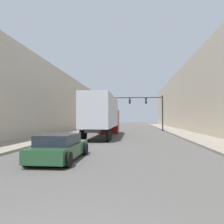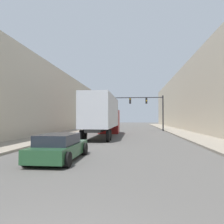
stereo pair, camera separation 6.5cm
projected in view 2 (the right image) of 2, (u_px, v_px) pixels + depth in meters
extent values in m
cube|color=gray|center=(178.00, 131.00, 31.35)|extent=(3.15, 80.00, 0.15)
cube|color=gray|center=(78.00, 131.00, 32.88)|extent=(3.15, 80.00, 0.15)
cube|color=beige|center=(210.00, 96.00, 31.02)|extent=(6.00, 80.00, 10.35)
cube|color=#BCB29E|center=(49.00, 103.00, 33.47)|extent=(6.00, 80.00, 8.70)
cube|color=#B2B7C1|center=(102.00, 112.00, 22.26)|extent=(2.56, 10.25, 3.11)
cube|color=black|center=(102.00, 128.00, 22.21)|extent=(1.28, 10.25, 0.24)
cube|color=maroon|center=(109.00, 122.00, 28.66)|extent=(2.56, 2.68, 3.05)
cylinder|color=black|center=(81.00, 136.00, 18.42)|extent=(0.25, 1.00, 1.00)
cylinder|color=black|center=(108.00, 136.00, 18.18)|extent=(0.25, 1.00, 1.00)
cylinder|color=black|center=(85.00, 135.00, 19.61)|extent=(0.25, 1.00, 1.00)
cylinder|color=black|center=(110.00, 135.00, 19.38)|extent=(0.25, 1.00, 1.00)
cylinder|color=black|center=(101.00, 129.00, 28.75)|extent=(0.25, 1.00, 1.00)
cylinder|color=black|center=(118.00, 130.00, 28.51)|extent=(0.25, 1.00, 1.00)
cube|color=#234C2D|center=(60.00, 150.00, 10.43)|extent=(1.72, 4.36, 0.58)
cube|color=#1E232D|center=(58.00, 139.00, 10.23)|extent=(1.51, 2.40, 0.48)
cylinder|color=black|center=(54.00, 149.00, 11.99)|extent=(0.25, 0.64, 0.64)
cylinder|color=black|center=(84.00, 149.00, 11.81)|extent=(0.25, 0.64, 0.64)
cylinder|color=black|center=(26.00, 159.00, 8.95)|extent=(0.25, 0.64, 0.64)
cylinder|color=black|center=(67.00, 160.00, 8.77)|extent=(0.25, 0.64, 0.64)
cylinder|color=black|center=(163.00, 113.00, 34.06)|extent=(0.20, 0.20, 5.55)
cube|color=black|center=(138.00, 98.00, 34.53)|extent=(7.67, 0.12, 0.12)
cube|color=black|center=(146.00, 101.00, 34.38)|extent=(0.30, 0.24, 0.90)
sphere|color=gold|center=(146.00, 101.00, 34.24)|extent=(0.18, 0.18, 0.18)
cube|color=black|center=(130.00, 101.00, 34.65)|extent=(0.30, 0.24, 0.90)
sphere|color=gold|center=(130.00, 99.00, 34.52)|extent=(0.18, 0.18, 0.18)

